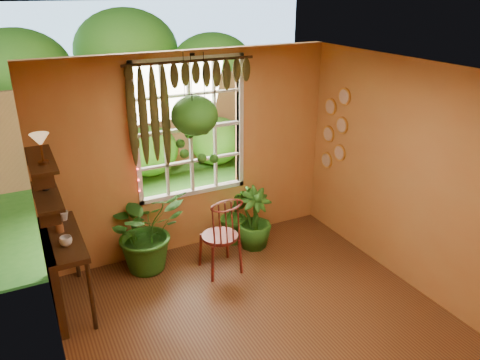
# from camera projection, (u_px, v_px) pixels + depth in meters

# --- Properties ---
(floor) EXTENTS (4.50, 4.50, 0.00)m
(floor) POSITION_uv_depth(u_px,v_px,m) (276.00, 341.00, 4.88)
(floor) COLOR brown
(floor) RESTS_ON ground
(ceiling) EXTENTS (4.50, 4.50, 0.00)m
(ceiling) POSITION_uv_depth(u_px,v_px,m) (286.00, 82.00, 3.84)
(ceiling) COLOR white
(ceiling) RESTS_ON wall_back
(wall_back) EXTENTS (4.00, 0.00, 4.00)m
(wall_back) POSITION_uv_depth(u_px,v_px,m) (192.00, 155.00, 6.21)
(wall_back) COLOR #BE8241
(wall_back) RESTS_ON floor
(wall_left) EXTENTS (0.00, 4.50, 4.50)m
(wall_left) POSITION_uv_depth(u_px,v_px,m) (54.00, 284.00, 3.53)
(wall_left) COLOR #BE8241
(wall_left) RESTS_ON floor
(wall_right) EXTENTS (0.00, 4.50, 4.50)m
(wall_right) POSITION_uv_depth(u_px,v_px,m) (434.00, 188.00, 5.20)
(wall_right) COLOR #BE8241
(wall_right) RESTS_ON floor
(window) EXTENTS (1.52, 0.10, 1.86)m
(window) POSITION_uv_depth(u_px,v_px,m) (190.00, 129.00, 6.11)
(window) COLOR silver
(window) RESTS_ON wall_back
(valance_vine) EXTENTS (1.70, 0.12, 1.10)m
(valance_vine) POSITION_uv_depth(u_px,v_px,m) (185.00, 87.00, 5.75)
(valance_vine) COLOR #34200E
(valance_vine) RESTS_ON window
(string_lights) EXTENTS (0.03, 0.03, 1.54)m
(string_lights) POSITION_uv_depth(u_px,v_px,m) (134.00, 135.00, 5.69)
(string_lights) COLOR #FF2633
(string_lights) RESTS_ON window
(wall_plates) EXTENTS (0.04, 0.32, 1.10)m
(wall_plates) POSITION_uv_depth(u_px,v_px,m) (335.00, 130.00, 6.58)
(wall_plates) COLOR #FFEAD0
(wall_plates) RESTS_ON wall_right
(counter_ledge) EXTENTS (0.40, 1.20, 0.90)m
(counter_ledge) POSITION_uv_depth(u_px,v_px,m) (56.00, 266.00, 5.19)
(counter_ledge) COLOR #34200E
(counter_ledge) RESTS_ON floor
(shelf_lower) EXTENTS (0.25, 0.90, 0.04)m
(shelf_lower) POSITION_uv_depth(u_px,v_px,m) (47.00, 196.00, 4.88)
(shelf_lower) COLOR #34200E
(shelf_lower) RESTS_ON wall_left
(shelf_upper) EXTENTS (0.25, 0.90, 0.04)m
(shelf_upper) POSITION_uv_depth(u_px,v_px,m) (41.00, 160.00, 4.73)
(shelf_upper) COLOR #34200E
(shelf_upper) RESTS_ON wall_left
(backyard) EXTENTS (14.00, 10.00, 12.00)m
(backyard) POSITION_uv_depth(u_px,v_px,m) (124.00, 92.00, 10.15)
(backyard) COLOR #205719
(backyard) RESTS_ON ground
(windsor_chair) EXTENTS (0.47, 0.50, 1.24)m
(windsor_chair) POSITION_uv_depth(u_px,v_px,m) (221.00, 246.00, 5.96)
(windsor_chair) COLOR maroon
(windsor_chair) RESTS_ON floor
(potted_plant_left) EXTENTS (1.16, 1.07, 1.10)m
(potted_plant_left) POSITION_uv_depth(u_px,v_px,m) (146.00, 230.00, 5.96)
(potted_plant_left) COLOR #1A5316
(potted_plant_left) RESTS_ON floor
(potted_plant_mid) EXTENTS (0.57, 0.51, 0.88)m
(potted_plant_mid) POSITION_uv_depth(u_px,v_px,m) (237.00, 214.00, 6.61)
(potted_plant_mid) COLOR #1A5316
(potted_plant_mid) RESTS_ON floor
(potted_plant_right) EXTENTS (0.57, 0.57, 0.87)m
(potted_plant_right) POSITION_uv_depth(u_px,v_px,m) (254.00, 219.00, 6.49)
(potted_plant_right) COLOR #1A5316
(potted_plant_right) RESTS_ON floor
(hanging_basket) EXTENTS (0.59, 0.59, 1.41)m
(hanging_basket) POSITION_uv_depth(u_px,v_px,m) (195.00, 121.00, 5.82)
(hanging_basket) COLOR black
(hanging_basket) RESTS_ON ceiling
(cup_a) EXTENTS (0.16, 0.16, 0.10)m
(cup_a) POSITION_uv_depth(u_px,v_px,m) (66.00, 241.00, 4.90)
(cup_a) COLOR silver
(cup_a) RESTS_ON counter_ledge
(cup_b) EXTENTS (0.15, 0.15, 0.11)m
(cup_b) POSITION_uv_depth(u_px,v_px,m) (64.00, 216.00, 5.43)
(cup_b) COLOR beige
(cup_b) RESTS_ON counter_ledge
(brush_jar) EXTENTS (0.09, 0.09, 0.31)m
(brush_jar) POSITION_uv_depth(u_px,v_px,m) (59.00, 222.00, 5.15)
(brush_jar) COLOR brown
(brush_jar) RESTS_ON counter_ledge
(shelf_vase) EXTENTS (0.16, 0.16, 0.12)m
(shelf_vase) POSITION_uv_depth(u_px,v_px,m) (45.00, 184.00, 4.96)
(shelf_vase) COLOR #B2AD99
(shelf_vase) RESTS_ON shelf_lower
(tiffany_lamp) EXTENTS (0.18, 0.18, 0.31)m
(tiffany_lamp) POSITION_uv_depth(u_px,v_px,m) (40.00, 142.00, 4.49)
(tiffany_lamp) COLOR #543118
(tiffany_lamp) RESTS_ON shelf_upper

